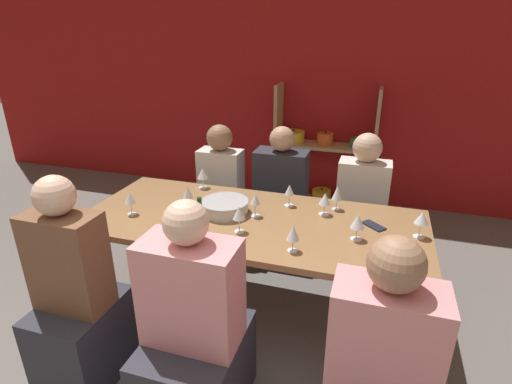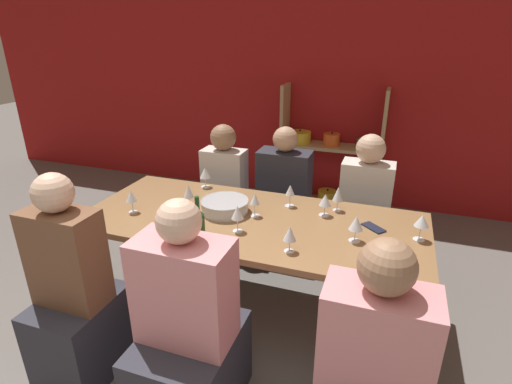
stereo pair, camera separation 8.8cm
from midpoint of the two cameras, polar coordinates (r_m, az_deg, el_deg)
wall_back_red at (r=4.56m, az=8.73°, el=15.51°), size 8.80×0.06×2.70m
shelf_unit at (r=4.52m, az=10.81°, el=3.64°), size 1.09×0.30×1.32m
dining_table at (r=2.65m, az=0.24°, el=-5.42°), size 2.23×0.96×0.72m
mixing_bowl at (r=2.69m, az=-3.53°, el=-1.95°), size 0.33×0.33×0.09m
wine_bottle_green at (r=2.29m, az=-7.13°, el=-4.77°), size 0.07×0.07×0.29m
wine_glass_red_a at (r=2.76m, az=5.81°, el=0.12°), size 0.07×0.07×0.16m
wine_glass_empty_a at (r=2.51m, az=23.55°, el=-3.86°), size 0.08×0.08×0.16m
wine_glass_empty_b at (r=2.66m, az=10.79°, el=-1.20°), size 0.08×0.08×0.15m
wine_glass_red_b at (r=3.10m, az=-6.50°, el=2.65°), size 0.08×0.08×0.16m
wine_glass_empty_c at (r=2.40m, az=-1.62°, el=-3.04°), size 0.07×0.07×0.17m
wine_glass_empty_d at (r=2.77m, az=-16.53°, el=-0.62°), size 0.07×0.07×0.16m
wine_glass_white_a at (r=2.60m, az=0.80°, el=-1.15°), size 0.07×0.07×0.16m
wine_glass_red_c at (r=2.21m, az=6.00°, el=-6.02°), size 0.07×0.07×0.16m
wine_glass_red_d at (r=2.75m, az=-8.72°, el=-0.01°), size 0.07×0.07×0.17m
wine_glass_white_b at (r=2.74m, az=12.55°, el=-0.36°), size 0.07×0.07×0.17m
wine_glass_red_e at (r=2.38m, az=15.15°, el=-4.42°), size 0.08×0.08×0.16m
cell_phone at (r=2.61m, az=17.38°, el=-4.88°), size 0.16×0.15×0.01m
person_near_a at (r=2.48m, az=-23.32°, el=-14.66°), size 0.39×0.48×1.23m
person_far_a at (r=3.58m, az=-3.71°, el=-1.56°), size 0.37×0.47×1.14m
person_far_b at (r=3.37m, az=15.71°, el=-4.06°), size 0.40×0.49×1.15m
person_near_c at (r=2.14m, az=-8.35°, el=-20.45°), size 0.46×0.57×1.20m
person_far_c at (r=3.51m, az=4.65°, el=-2.42°), size 0.44×0.55×1.14m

